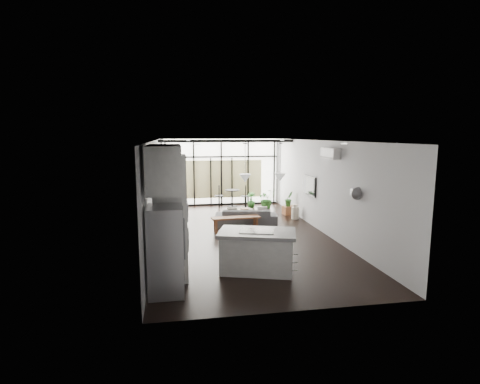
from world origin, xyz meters
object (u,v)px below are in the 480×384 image
object	(u,v)px
milk_can	(295,212)
tv	(309,185)
sofa	(246,214)
pouf	(244,215)
console_bench	(236,224)
fridge	(166,250)
island	(257,251)

from	to	relation	value
milk_can	tv	xyz separation A→B (m)	(0.21, -0.78, 1.04)
sofa	pouf	distance (m)	0.69
console_bench	sofa	bearing A→B (deg)	51.73
fridge	tv	world-z (taller)	fridge
island	sofa	world-z (taller)	island
fridge	pouf	size ratio (longest dim) A/B	3.03
console_bench	pouf	xyz separation A→B (m)	(0.52, 1.34, -0.02)
pouf	milk_can	size ratio (longest dim) A/B	1.05
island	pouf	size ratio (longest dim) A/B	2.99
fridge	pouf	world-z (taller)	fridge
console_bench	tv	distance (m)	2.87
island	pouf	world-z (taller)	island
sofa	milk_can	xyz separation A→B (m)	(1.93, 0.77, -0.13)
sofa	milk_can	bearing A→B (deg)	-148.54
console_bench	tv	world-z (taller)	tv
island	pouf	xyz separation A→B (m)	(0.60, 4.71, -0.23)
sofa	console_bench	xyz separation A→B (m)	(-0.45, -0.67, -0.15)
sofa	pouf	bearing A→B (deg)	-86.57
island	milk_can	xyz separation A→B (m)	(2.46, 4.82, -0.19)
pouf	tv	distance (m)	2.42
island	fridge	xyz separation A→B (m)	(-1.93, -0.81, 0.38)
island	sofa	size ratio (longest dim) A/B	0.82
tv	island	bearing A→B (deg)	-123.42
console_bench	island	bearing A→B (deg)	-95.86
fridge	tv	distance (m)	6.70
fridge	pouf	bearing A→B (deg)	65.38
milk_can	tv	bearing A→B (deg)	-74.87
island	console_bench	bearing A→B (deg)	105.90
island	console_bench	distance (m)	3.38
island	pouf	distance (m)	4.75
island	tv	xyz separation A→B (m)	(2.67, 4.04, 0.85)
island	pouf	bearing A→B (deg)	100.00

